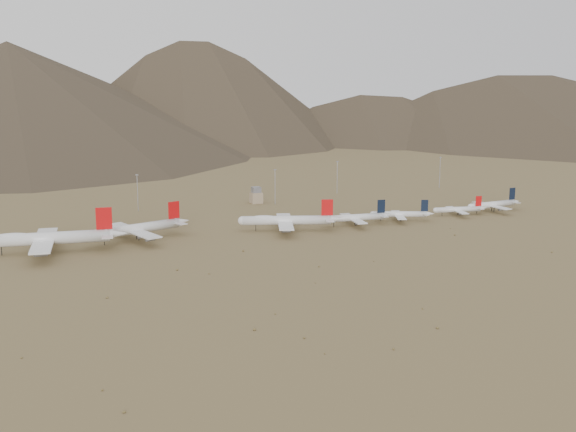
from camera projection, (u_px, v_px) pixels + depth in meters
name	position (u px, v px, depth m)	size (l,w,h in m)	color
ground	(278.00, 242.00, 409.11)	(3000.00, 3000.00, 0.00)	olive
mountain_ridge	(80.00, 38.00, 1196.86)	(4400.00, 1000.00, 300.00)	#4D3F2E
widebody_west	(47.00, 238.00, 381.91)	(77.92, 60.62, 23.25)	white
widebody_centre	(136.00, 229.00, 411.19)	(64.10, 50.83, 19.62)	white
widebody_east	(287.00, 220.00, 435.72)	(61.53, 49.06, 19.06)	white
narrowbody_a	(356.00, 217.00, 451.68)	(46.81, 33.88, 15.47)	white
narrowbody_b	(401.00, 214.00, 465.04)	(39.64, 29.76, 13.82)	white
narrowbody_c	(459.00, 209.00, 483.34)	(37.97, 27.81, 12.67)	white
narrowbody_d	(494.00, 204.00, 496.57)	(46.49, 33.53, 15.34)	white
control_tower	(256.00, 196.00, 528.14)	(8.00, 8.00, 12.00)	gray
mast_west	(138.00, 191.00, 496.15)	(2.00, 0.60, 25.70)	gray
mast_centre	(275.00, 185.00, 521.95)	(2.00, 0.60, 25.70)	gray
mast_east	(337.00, 176.00, 569.40)	(2.00, 0.60, 25.70)	gray
mast_far_east	(440.00, 171.00, 597.08)	(2.00, 0.60, 25.70)	gray
desert_scrub	(400.00, 284.00, 326.16)	(415.55, 170.57, 0.89)	brown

